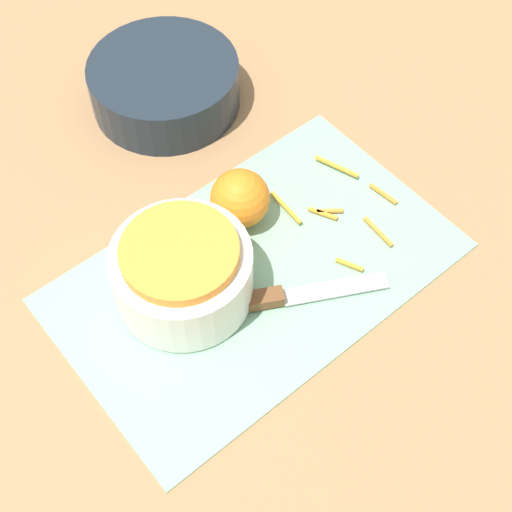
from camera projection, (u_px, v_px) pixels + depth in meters
name	position (u px, v px, depth m)	size (l,w,h in m)	color
ground_plane	(256.00, 273.00, 0.85)	(4.00, 4.00, 0.00)	#9E754C
cutting_board	(256.00, 271.00, 0.85)	(0.47, 0.29, 0.01)	#84B793
bowl_speckled	(182.00, 271.00, 0.79)	(0.16, 0.16, 0.09)	silver
bowl_dark	(165.00, 84.00, 0.98)	(0.21, 0.21, 0.07)	#1E2833
knife	(263.00, 300.00, 0.82)	(0.20, 0.12, 0.02)	brown
orange_left	(240.00, 198.00, 0.86)	(0.07, 0.07, 0.07)	orange
peel_pile	(339.00, 208.00, 0.90)	(0.12, 0.17, 0.01)	orange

